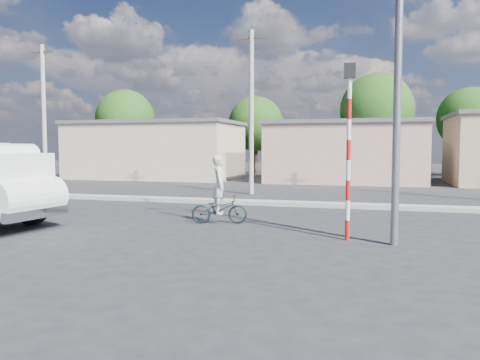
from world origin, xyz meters
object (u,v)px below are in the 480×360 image
(bicycle, at_px, (219,209))
(cyclist, at_px, (219,195))
(streetlight, at_px, (391,33))
(traffic_pole, at_px, (349,136))

(bicycle, bearing_deg, cyclist, -0.00)
(streetlight, bearing_deg, cyclist, 158.86)
(bicycle, distance_m, streetlight, 6.87)
(cyclist, relative_size, streetlight, 0.20)
(bicycle, relative_size, cyclist, 0.95)
(cyclist, bearing_deg, streetlight, -127.54)
(traffic_pole, relative_size, streetlight, 0.48)
(bicycle, relative_size, traffic_pole, 0.38)
(bicycle, bearing_deg, streetlight, -127.54)
(bicycle, height_order, cyclist, cyclist)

